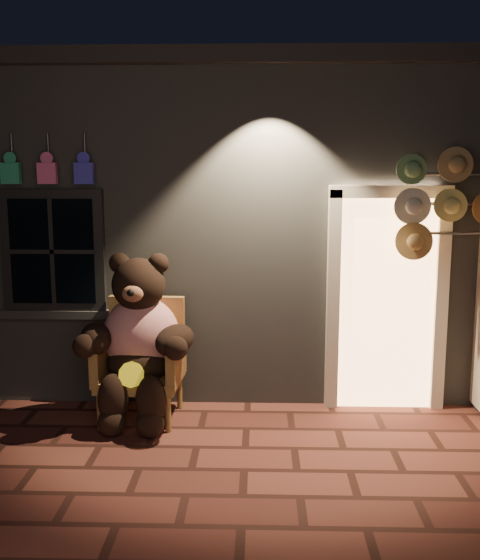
{
  "coord_description": "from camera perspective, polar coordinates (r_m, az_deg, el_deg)",
  "views": [
    {
      "loc": [
        0.12,
        -4.83,
        2.35
      ],
      "look_at": [
        -0.06,
        1.0,
        1.35
      ],
      "focal_mm": 42.0,
      "sensor_mm": 36.0,
      "label": 1
    }
  ],
  "objects": [
    {
      "name": "wicker_armchair",
      "position": [
        6.33,
        -8.48,
        -6.81
      ],
      "size": [
        0.81,
        0.74,
        1.12
      ],
      "rotation": [
        0.0,
        0.0,
        -0.05
      ],
      "color": "olive",
      "rests_on": "ground"
    },
    {
      "name": "hat_rack",
      "position": [
        6.4,
        19.04,
        6.85
      ],
      "size": [
        1.41,
        0.22,
        2.5
      ],
      "color": "#59595E",
      "rests_on": "ground"
    },
    {
      "name": "ground",
      "position": [
        5.37,
        0.36,
        -16.21
      ],
      "size": [
        60.0,
        60.0,
        0.0
      ],
      "primitive_type": "plane",
      "color": "brown",
      "rests_on": "ground"
    },
    {
      "name": "teddy_bear",
      "position": [
        6.13,
        -8.82,
        -5.2
      ],
      "size": [
        1.16,
        0.92,
        1.59
      ],
      "rotation": [
        0.0,
        0.0,
        -0.05
      ],
      "color": "#AB1218",
      "rests_on": "ground"
    },
    {
      "name": "shop_building",
      "position": [
        8.84,
        1.03,
        5.75
      ],
      "size": [
        7.3,
        5.95,
        3.51
      ],
      "color": "slate",
      "rests_on": "ground"
    }
  ]
}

